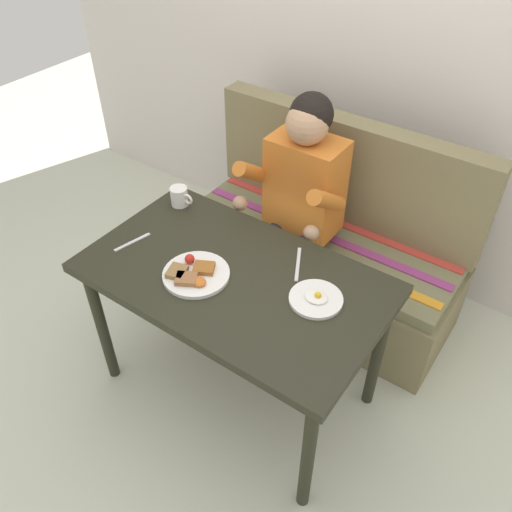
# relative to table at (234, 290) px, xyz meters

# --- Properties ---
(ground_plane) EXTENTS (8.00, 8.00, 0.00)m
(ground_plane) POSITION_rel_table_xyz_m (0.00, 0.00, -0.65)
(ground_plane) COLOR beige
(back_wall) EXTENTS (4.40, 0.10, 2.60)m
(back_wall) POSITION_rel_table_xyz_m (0.00, 1.27, 0.65)
(back_wall) COLOR silver
(back_wall) RESTS_ON ground
(table) EXTENTS (1.20, 0.70, 0.73)m
(table) POSITION_rel_table_xyz_m (0.00, 0.00, 0.00)
(table) COLOR black
(table) RESTS_ON ground
(couch) EXTENTS (1.44, 0.56, 1.00)m
(couch) POSITION_rel_table_xyz_m (0.00, 0.76, -0.32)
(couch) COLOR olive
(couch) RESTS_ON ground
(person) EXTENTS (0.45, 0.61, 1.21)m
(person) POSITION_rel_table_xyz_m (-0.08, 0.59, 0.09)
(person) COLOR orange
(person) RESTS_ON ground
(plate_breakfast) EXTENTS (0.26, 0.26, 0.05)m
(plate_breakfast) POSITION_rel_table_xyz_m (-0.12, -0.10, 0.10)
(plate_breakfast) COLOR white
(plate_breakfast) RESTS_ON table
(plate_eggs) EXTENTS (0.20, 0.20, 0.04)m
(plate_eggs) POSITION_rel_table_xyz_m (0.33, 0.06, 0.09)
(plate_eggs) COLOR white
(plate_eggs) RESTS_ON table
(coffee_mug) EXTENTS (0.12, 0.08, 0.09)m
(coffee_mug) POSITION_rel_table_xyz_m (-0.49, 0.24, 0.13)
(coffee_mug) COLOR white
(coffee_mug) RESTS_ON table
(fork) EXTENTS (0.05, 0.17, 0.00)m
(fork) POSITION_rel_table_xyz_m (-0.47, -0.09, 0.08)
(fork) COLOR silver
(fork) RESTS_ON table
(knife) EXTENTS (0.11, 0.18, 0.00)m
(knife) POSITION_rel_table_xyz_m (0.17, 0.19, 0.08)
(knife) COLOR silver
(knife) RESTS_ON table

